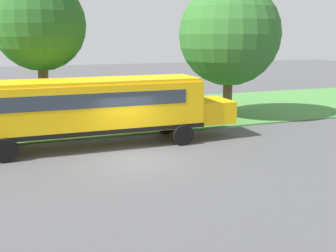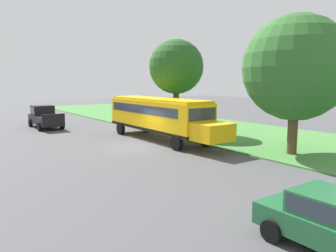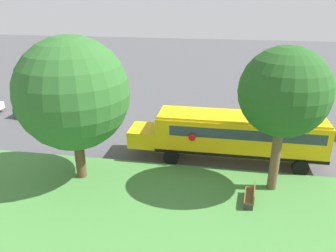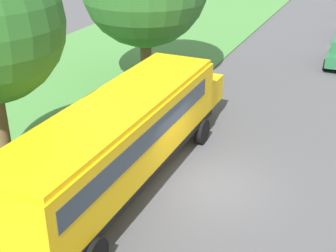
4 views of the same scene
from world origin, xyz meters
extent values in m
plane|color=#4C4C4F|center=(0.00, 0.00, 0.00)|extent=(120.00, 120.00, 0.00)
cube|color=#47843D|center=(-10.00, 0.00, 0.04)|extent=(12.00, 80.00, 0.08)
cube|color=yellow|center=(-2.63, -1.43, 1.90)|extent=(2.50, 10.50, 2.20)
cube|color=yellow|center=(-2.63, 4.77, 1.35)|extent=(2.20, 1.90, 1.10)
cube|color=yellow|center=(-2.63, -1.43, 3.08)|extent=(2.35, 10.29, 0.16)
cube|color=black|center=(-2.63, -1.43, 0.92)|extent=(2.54, 10.54, 0.20)
cube|color=#2D3842|center=(-2.63, -1.73, 2.36)|extent=(2.53, 9.24, 0.64)
cube|color=#2D3842|center=(-2.63, 3.77, 2.36)|extent=(2.25, 0.12, 0.80)
cylinder|color=red|center=(-4.06, 1.45, 2.05)|extent=(0.03, 0.44, 0.44)
cylinder|color=black|center=(-3.88, 2.77, 0.50)|extent=(0.30, 1.00, 1.00)
cylinder|color=black|center=(-1.38, 2.77, 0.50)|extent=(0.30, 1.00, 1.00)
cylinder|color=black|center=(-3.88, -5.11, 0.50)|extent=(0.30, 1.00, 1.00)
cylinder|color=black|center=(-1.38, -5.11, 0.50)|extent=(0.30, 1.00, 1.00)
cylinder|color=black|center=(1.90, 14.02, 0.32)|extent=(0.22, 0.64, 0.64)
cylinder|color=black|center=(3.70, 14.02, 0.32)|extent=(0.22, 0.64, 0.64)
cube|color=black|center=(2.70, -12.77, 0.80)|extent=(2.00, 5.40, 0.80)
cube|color=black|center=(2.70, -13.71, 1.65)|extent=(1.90, 1.70, 0.90)
cube|color=#2D3842|center=(2.70, -13.71, 1.68)|extent=(1.94, 1.53, 0.63)
cube|color=black|center=(2.70, -10.15, 1.38)|extent=(2.00, 0.16, 0.36)
cylinder|color=black|center=(3.70, -14.52, 0.40)|extent=(0.28, 0.80, 0.80)
cylinder|color=black|center=(1.70, -14.52, 0.40)|extent=(0.28, 0.80, 0.80)
cylinder|color=black|center=(3.70, -11.01, 0.40)|extent=(0.28, 0.80, 0.80)
cylinder|color=black|center=(1.70, -11.01, 0.40)|extent=(0.28, 0.80, 0.80)
cylinder|color=brown|center=(-5.78, -3.25, 1.97)|extent=(0.51, 0.51, 3.93)
sphere|color=#23561E|center=(-5.78, -3.25, 5.66)|extent=(4.61, 4.61, 4.61)
sphere|color=#23561E|center=(-6.43, -3.23, 5.73)|extent=(3.00, 3.00, 3.00)
cylinder|color=brown|center=(-6.35, 7.77, 1.44)|extent=(0.58, 0.58, 2.88)
sphere|color=#2D6628|center=(-6.35, 7.77, 5.21)|extent=(6.21, 6.21, 6.21)
sphere|color=#2D6628|center=(-7.08, 7.21, 5.66)|extent=(3.75, 3.75, 3.75)
cylinder|color=gray|center=(-4.60, -10.05, 1.05)|extent=(0.08, 0.08, 2.10)
cylinder|color=red|center=(-4.60, -10.05, 2.40)|extent=(0.03, 0.68, 0.68)
cube|color=brown|center=(-7.33, -1.93, 0.45)|extent=(1.64, 0.67, 0.08)
cube|color=brown|center=(-7.36, -2.15, 0.70)|extent=(1.60, 0.23, 0.44)
cube|color=#333333|center=(-6.60, -2.01, 0.23)|extent=(0.13, 0.46, 0.45)
cube|color=#333333|center=(-8.07, -1.85, 0.23)|extent=(0.13, 0.46, 0.45)
cylinder|color=#2D4C33|center=(-5.06, -8.98, 0.45)|extent=(0.56, 0.56, 0.90)
camera|label=1|loc=(15.45, -4.06, 5.04)|focal=42.00mm
camera|label=2|loc=(10.96, 19.38, 4.41)|focal=35.00mm
camera|label=3|loc=(-22.28, -0.18, 10.20)|focal=35.00mm
camera|label=4|loc=(4.21, -12.85, 8.70)|focal=50.00mm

